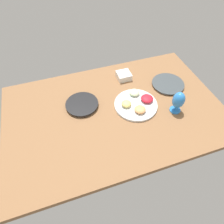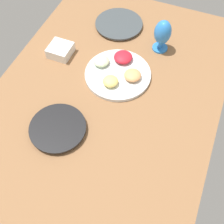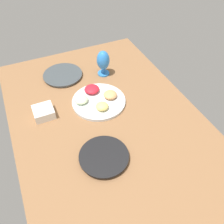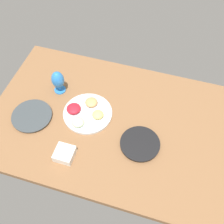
# 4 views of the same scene
# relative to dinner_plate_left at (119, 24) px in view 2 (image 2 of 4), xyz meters

# --- Properties ---
(ground_plane) EXTENTS (1.60, 1.04, 0.04)m
(ground_plane) POSITION_rel_dinner_plate_left_xyz_m (0.51, 0.12, -0.03)
(ground_plane) COLOR #8C603D
(dinner_plate_left) EXTENTS (0.26, 0.26, 0.02)m
(dinner_plate_left) POSITION_rel_dinner_plate_left_xyz_m (0.00, 0.00, 0.00)
(dinner_plate_left) COLOR silver
(dinner_plate_left) RESTS_ON ground_plane
(dinner_plate_right) EXTENTS (0.25, 0.25, 0.03)m
(dinner_plate_right) POSITION_rel_dinner_plate_left_xyz_m (0.73, 0.00, 0.00)
(dinner_plate_right) COLOR #4C4C51
(dinner_plate_right) RESTS_ON ground_plane
(fruit_platter) EXTENTS (0.32, 0.32, 0.05)m
(fruit_platter) POSITION_rel_dinner_plate_left_xyz_m (0.34, 0.12, 0.01)
(fruit_platter) COLOR silver
(fruit_platter) RESTS_ON ground_plane
(hurricane_glass_blue) EXTENTS (0.09, 0.09, 0.18)m
(hurricane_glass_blue) POSITION_rel_dinner_plate_left_xyz_m (0.09, 0.26, 0.09)
(hurricane_glass_blue) COLOR #2F81DB
(hurricane_glass_blue) RESTS_ON ground_plane
(square_bowl_white) EXTENTS (0.11, 0.11, 0.05)m
(square_bowl_white) POSITION_rel_dinner_plate_left_xyz_m (0.32, -0.20, 0.02)
(square_bowl_white) COLOR white
(square_bowl_white) RESTS_ON ground_plane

